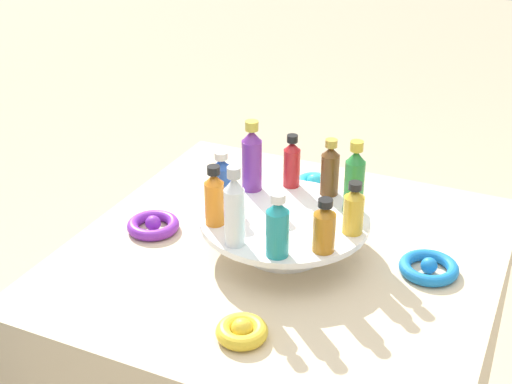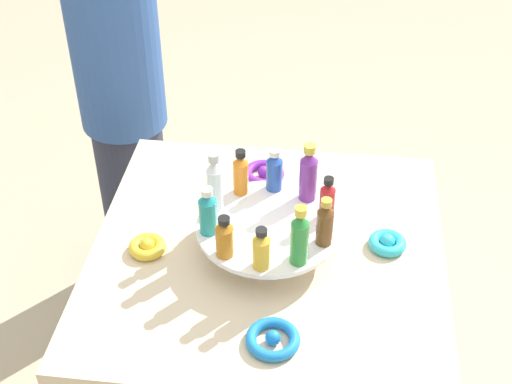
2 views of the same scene
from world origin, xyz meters
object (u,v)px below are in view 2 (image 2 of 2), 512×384
Objects in this scene: bottle_purple at (308,174)px; ribbon_bow_blue at (273,339)px; bottle_green at (300,237)px; bottle_clear at (215,184)px; display_stand at (268,232)px; bottle_red at (327,200)px; bottle_gold at (260,249)px; ribbon_bow_purple at (264,173)px; bottle_blue at (276,171)px; ribbon_bow_gold at (147,246)px; bottle_teal at (208,212)px; bottle_orange at (241,174)px; bottle_brown at (325,223)px; ribbon_bow_teal at (387,243)px; bottle_amber at (225,238)px; person_figure at (120,84)px.

ribbon_bow_blue is at bearing -6.19° from bottle_purple.
bottle_clear reaches higher than bottle_green.
bottle_red is (-0.04, 0.13, 0.07)m from display_stand.
bottle_purple is 1.35× the size of ribbon_bow_blue.
bottle_gold is 0.95× the size of ribbon_bow_purple.
bottle_clear is 0.39m from ribbon_bow_blue.
ribbon_bow_gold is at bearing -57.90° from bottle_blue.
bottle_green is 0.16m from bottle_red.
bottle_gold is at bearing -19.22° from bottle_purple.
bottle_teal is at bearing -127.22° from bottle_gold.
bottle_blue is at bearing 106.78° from bottle_orange.
bottle_green is (0.11, 0.08, 0.09)m from display_stand.
bottle_brown is at bearing 16.78° from bottle_purple.
bottle_blue is 0.16m from bottle_clear.
bottle_green reaches higher than ribbon_bow_teal.
bottle_gold is 0.19m from ribbon_bow_blue.
bottle_orange is at bearing 142.78° from bottle_clear.
bottle_amber reaches higher than ribbon_bow_teal.
bottle_purple is 0.09m from bottle_blue.
bottle_teal reaches higher than ribbon_bow_teal.
bottle_purple is at bearing -163.22° from bottle_brown.
bottle_green reaches higher than display_stand.
bottle_blue is at bearing 178.78° from bottle_gold.
bottle_brown is 0.28m from ribbon_bow_blue.
bottle_amber is at bearing 16.78° from bottle_clear.
ribbon_bow_teal is (-0.15, 0.36, -0.11)m from bottle_amber.
display_stand is at bearing 106.78° from bottle_teal.
bottle_gold reaches higher than ribbon_bow_teal.
bottle_teal is at bearing -19.22° from bottle_orange.
bottle_gold is 0.90× the size of bottle_red.
ribbon_bow_gold reaches higher than ribbon_bow_blue.
bottle_purple is 0.98× the size of bottle_clear.
bottle_blue is 0.07× the size of person_figure.
bottle_orange is 0.21m from ribbon_bow_purple.
bottle_purple is at bearing 112.41° from ribbon_bow_gold.
bottle_purple is at bearing 178.78° from bottle_green.
ribbon_bow_purple is (-0.17, 0.04, -0.12)m from bottle_orange.
bottle_orange reaches higher than bottle_red.
bottle_green is 1.71× the size of ribbon_bow_gold.
bottle_orange is at bearing -91.22° from bottle_purple.
bottle_teal is 1.40× the size of ribbon_bow_gold.
display_stand is 2.15× the size of bottle_clear.
ribbon_bow_purple is (-0.32, -0.17, -0.12)m from bottle_brown.
bottle_teal is 0.43m from ribbon_bow_teal.
bottle_amber is 0.40m from ribbon_bow_purple.
bottle_blue is at bearing 124.78° from bottle_clear.
bottle_clear is 1.73× the size of ribbon_bow_teal.
person_figure reaches higher than bottle_blue.
bottle_amber is at bearing -19.22° from bottle_blue.
bottle_green is at bearing -0.75° from person_figure.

